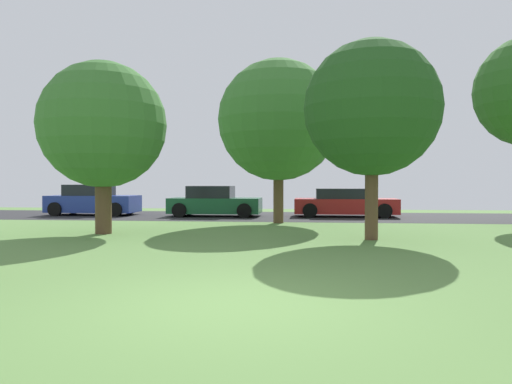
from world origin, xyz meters
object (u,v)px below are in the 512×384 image
object	(u,v)px
oak_tree_right	(103,125)
birch_tree_lone	(278,120)
parked_car_green	(214,202)
maple_tree_near	(372,109)
parked_car_blue	(93,201)
parked_car_red	(344,203)

from	to	relation	value
oak_tree_right	birch_tree_lone	size ratio (longest dim) A/B	0.83
oak_tree_right	parked_car_green	bearing A→B (deg)	76.25
maple_tree_near	parked_car_blue	world-z (taller)	maple_tree_near
maple_tree_near	parked_car_red	world-z (taller)	maple_tree_near
parked_car_red	maple_tree_near	bearing A→B (deg)	-89.30
maple_tree_near	parked_car_red	size ratio (longest dim) A/B	1.19
oak_tree_right	maple_tree_near	size ratio (longest dim) A/B	0.96
parked_car_red	parked_car_green	bearing A→B (deg)	-175.99
maple_tree_near	parked_car_red	bearing A→B (deg)	90.70
birch_tree_lone	parked_car_blue	xyz separation A→B (m)	(-9.01, 3.44, -3.25)
oak_tree_right	birch_tree_lone	xyz separation A→B (m)	(5.02, 4.41, 0.64)
birch_tree_lone	parked_car_green	distance (m)	5.61
maple_tree_near	parked_car_green	world-z (taller)	maple_tree_near
oak_tree_right	parked_car_blue	distance (m)	9.18
birch_tree_lone	parked_car_red	bearing A→B (deg)	53.52
oak_tree_right	birch_tree_lone	world-z (taller)	birch_tree_lone
birch_tree_lone	maple_tree_near	bearing A→B (deg)	-60.65
parked_car_blue	parked_car_red	bearing A→B (deg)	1.34
oak_tree_right	parked_car_blue	bearing A→B (deg)	116.92
birch_tree_lone	parked_car_blue	size ratio (longest dim) A/B	1.51
maple_tree_near	parked_car_green	size ratio (longest dim) A/B	1.31
oak_tree_right	parked_car_green	xyz separation A→B (m)	(1.89, 7.71, -2.64)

